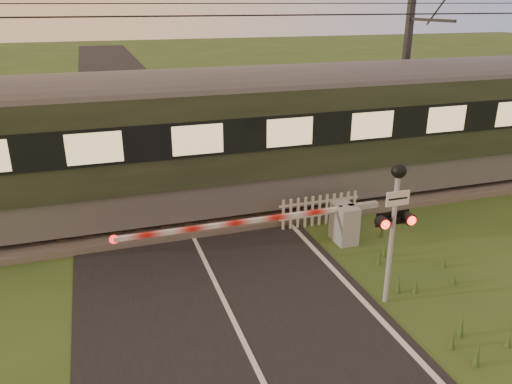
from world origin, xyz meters
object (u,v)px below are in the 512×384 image
object	(u,v)px
picket_fence	(319,210)
catenary_mast	(406,73)
boom_gate	(332,223)
crossing_signal	(395,210)

from	to	relation	value
picket_fence	catenary_mast	distance (m)	7.26
boom_gate	catenary_mast	distance (m)	8.02
boom_gate	picket_fence	size ratio (longest dim) A/B	2.83
crossing_signal	boom_gate	bearing A→B (deg)	87.25
picket_fence	boom_gate	bearing A→B (deg)	-98.86
picket_fence	catenary_mast	bearing A→B (deg)	38.48
boom_gate	crossing_signal	distance (m)	3.18
crossing_signal	picket_fence	bearing A→B (deg)	85.49
picket_fence	catenary_mast	xyz separation A→B (m)	(5.18, 4.12, 2.99)
boom_gate	crossing_signal	bearing A→B (deg)	-92.75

